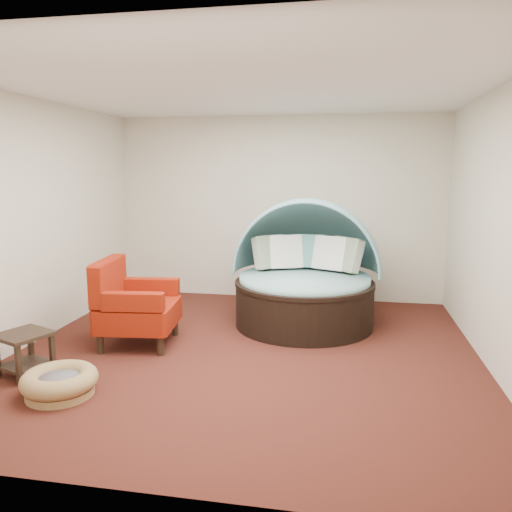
% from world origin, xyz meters
% --- Properties ---
extents(floor, '(5.00, 5.00, 0.00)m').
position_xyz_m(floor, '(0.00, 0.00, 0.00)').
color(floor, '#4C1D15').
rests_on(floor, ground).
extents(wall_back, '(5.00, 0.00, 5.00)m').
position_xyz_m(wall_back, '(0.00, 2.50, 1.40)').
color(wall_back, beige).
rests_on(wall_back, floor).
extents(wall_front, '(5.00, 0.00, 5.00)m').
position_xyz_m(wall_front, '(0.00, -2.50, 1.40)').
color(wall_front, beige).
rests_on(wall_front, floor).
extents(wall_left, '(0.00, 5.00, 5.00)m').
position_xyz_m(wall_left, '(-2.50, 0.00, 1.40)').
color(wall_left, beige).
rests_on(wall_left, floor).
extents(wall_right, '(0.00, 5.00, 5.00)m').
position_xyz_m(wall_right, '(2.50, 0.00, 1.40)').
color(wall_right, beige).
rests_on(wall_right, floor).
extents(ceiling, '(5.00, 5.00, 0.00)m').
position_xyz_m(ceiling, '(0.00, 0.00, 2.80)').
color(ceiling, white).
rests_on(ceiling, wall_back).
extents(canopy_daybed, '(1.94, 1.82, 1.64)m').
position_xyz_m(canopy_daybed, '(0.54, 1.23, 0.76)').
color(canopy_daybed, black).
rests_on(canopy_daybed, floor).
extents(pet_basket, '(0.83, 0.83, 0.23)m').
position_xyz_m(pet_basket, '(-1.42, -1.34, 0.12)').
color(pet_basket, olive).
rests_on(pet_basket, floor).
extents(red_armchair, '(0.93, 0.94, 0.99)m').
position_xyz_m(red_armchair, '(-1.33, 0.05, 0.46)').
color(red_armchair, black).
rests_on(red_armchair, floor).
extents(side_table, '(0.58, 0.58, 0.43)m').
position_xyz_m(side_table, '(-2.00, -0.99, 0.28)').
color(side_table, black).
rests_on(side_table, floor).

